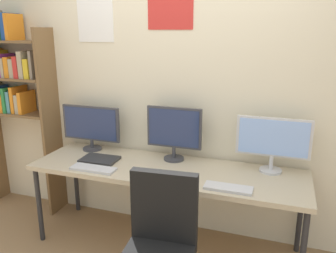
% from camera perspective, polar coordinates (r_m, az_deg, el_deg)
% --- Properties ---
extents(wall_back, '(4.71, 0.11, 2.60)m').
position_cam_1_polar(wall_back, '(3.13, 2.20, 5.47)').
color(wall_back, beige).
rests_on(wall_back, ground_plane).
extents(desk, '(2.31, 0.68, 0.74)m').
position_cam_1_polar(desk, '(2.92, -0.32, -7.83)').
color(desk, tan).
rests_on(desk, ground_plane).
extents(bookshelf, '(0.83, 0.28, 2.05)m').
position_cam_1_polar(bookshelf, '(3.85, -24.70, 6.66)').
color(bookshelf, brown).
rests_on(bookshelf, ground_plane).
extents(monitor_left, '(0.59, 0.18, 0.43)m').
position_cam_1_polar(monitor_left, '(3.35, -12.69, 0.14)').
color(monitor_left, '#38383D').
rests_on(monitor_left, desk).
extents(monitor_center, '(0.49, 0.18, 0.48)m').
position_cam_1_polar(monitor_center, '(3.00, 1.01, -0.73)').
color(monitor_center, '#38383D').
rests_on(monitor_center, desk).
extents(monitor_right, '(0.58, 0.18, 0.45)m').
position_cam_1_polar(monitor_right, '(2.87, 17.06, -2.27)').
color(monitor_right, silver).
rests_on(monitor_right, desk).
extents(keyboard_left, '(0.38, 0.13, 0.02)m').
position_cam_1_polar(keyboard_left, '(2.93, -12.32, -6.86)').
color(keyboard_left, silver).
rests_on(keyboard_left, desk).
extents(keyboard_right, '(0.35, 0.13, 0.02)m').
position_cam_1_polar(keyboard_right, '(2.57, 9.99, -10.04)').
color(keyboard_right, silver).
rests_on(keyboard_right, desk).
extents(computer_mouse, '(0.06, 0.10, 0.03)m').
position_cam_1_polar(computer_mouse, '(2.72, -2.32, -8.16)').
color(computer_mouse, silver).
rests_on(computer_mouse, desk).
extents(laptop_closed, '(0.33, 0.23, 0.02)m').
position_cam_1_polar(laptop_closed, '(3.11, -11.31, -5.39)').
color(laptop_closed, '#2D2D2D').
rests_on(laptop_closed, desk).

